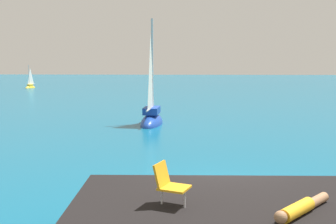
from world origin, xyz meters
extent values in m
plane|color=#0F5675|center=(0.00, 0.00, 0.00)|extent=(160.00, 160.00, 0.00)
cube|color=black|center=(-2.75, -1.42, 0.00)|extent=(1.08, 0.93, 0.61)
cube|color=black|center=(-0.13, -1.65, 0.00)|extent=(1.37, 1.16, 0.92)
ellipsoid|color=#193D99|center=(-2.83, 12.64, 0.00)|extent=(1.42, 3.52, 1.18)
cube|color=#193D99|center=(-2.83, 12.64, 0.79)|extent=(0.93, 1.56, 0.39)
cylinder|color=#B7B7BC|center=(-2.81, 12.96, 3.28)|extent=(0.13, 0.13, 5.38)
cylinder|color=#B2B2B7|center=(-2.88, 11.89, 0.97)|extent=(0.25, 2.15, 0.10)
pyramid|color=silver|center=(-2.85, 12.36, 3.07)|extent=(0.18, 1.72, 4.09)
ellipsoid|color=yellow|center=(-20.07, 40.06, 0.00)|extent=(1.10, 1.75, 0.57)
cube|color=yellow|center=(-20.07, 40.06, 0.38)|extent=(0.62, 0.82, 0.19)
cylinder|color=#B7B7BC|center=(-20.12, 39.92, 1.58)|extent=(0.06, 0.06, 2.59)
cylinder|color=#B2B2B7|center=(-19.95, 40.40, 0.47)|extent=(0.40, 0.99, 0.05)
pyramid|color=white|center=(-20.02, 40.19, 1.48)|extent=(0.31, 0.79, 1.97)
cylinder|color=gold|center=(0.99, -3.91, 1.18)|extent=(0.78, 0.83, 0.24)
cylinder|color=#9E704C|center=(1.49, -3.35, 1.15)|extent=(0.60, 0.64, 0.18)
sphere|color=#9E704C|center=(0.62, -4.31, 1.20)|extent=(0.22, 0.22, 0.22)
cube|color=orange|center=(-1.15, -3.47, 1.41)|extent=(0.66, 0.64, 0.04)
cube|color=orange|center=(-1.39, -3.38, 1.63)|extent=(0.32, 0.50, 0.45)
cylinder|color=silver|center=(-0.96, -3.55, 1.23)|extent=(0.04, 0.04, 0.35)
cylinder|color=silver|center=(-1.39, -3.38, 1.23)|extent=(0.04, 0.04, 0.35)
camera|label=1|loc=(-0.98, -10.96, 3.81)|focal=44.66mm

